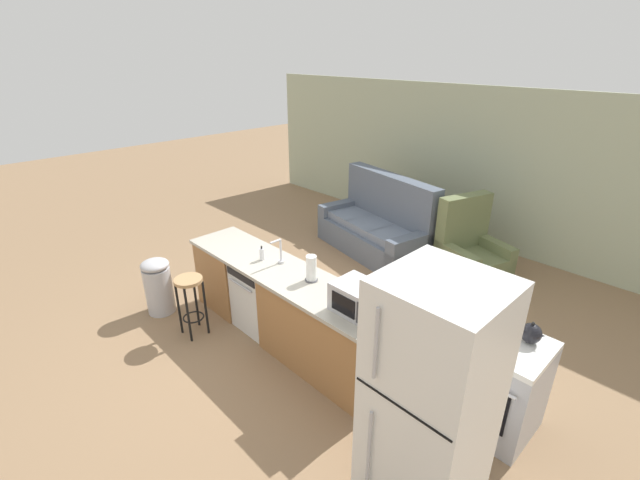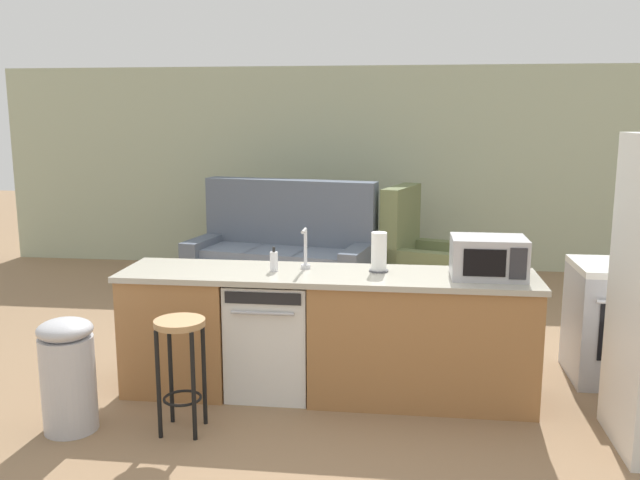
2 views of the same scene
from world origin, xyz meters
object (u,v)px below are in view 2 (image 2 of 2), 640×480
Objects in this scene: trash_bin at (68,374)px; couch at (283,260)px; armchair at (417,262)px; soap_bottle at (274,261)px; dishwasher at (272,335)px; stove_range at (623,322)px; bar_stool at (181,351)px; microwave at (488,257)px; paper_towel_roll at (379,252)px.

trash_bin is 0.35× the size of couch.
soap_bottle is at bearing -109.95° from armchair.
dishwasher is 0.93× the size of stove_range.
bar_stool is (-3.04, -1.25, 0.08)m from stove_range.
couch is (0.05, 3.39, -0.14)m from bar_stool.
bar_stool is 3.39m from couch.
trash_bin is (-2.67, -0.78, -0.66)m from microwave.
couch is (-2.99, 2.13, -0.06)m from stove_range.
trash_bin is at bearing -163.80° from microwave.
armchair is at bearing 70.05° from soap_bottle.
soap_bottle is 0.24× the size of trash_bin.
armchair is (1.53, 3.65, -0.19)m from bar_stool.
dishwasher is 1.14× the size of trash_bin.
paper_towel_roll is 0.38× the size of trash_bin.
paper_towel_roll reaches higher than trash_bin.
bar_stool is at bearing -90.84° from couch.
armchair is at bearing 67.20° from bar_stool.
paper_towel_roll is 1.60× the size of soap_bottle.
soap_bottle is at bearing 33.31° from trash_bin.
armchair is at bearing 58.80° from trash_bin.
dishwasher is at bearing 33.74° from trash_bin.
bar_stool is at bearing -122.20° from dishwasher.
microwave is 1.77× the size of paper_towel_roll.
couch is (-1.90, 2.68, -0.65)m from microwave.
bar_stool is at bearing -123.40° from soap_bottle.
paper_towel_roll is (0.76, 0.08, 0.62)m from dishwasher.
microwave reaches higher than bar_stool.
dishwasher is 0.84m from bar_stool.
bar_stool and trash_bin have the same top height.
soap_bottle is at bearing 56.60° from bar_stool.
soap_bottle is 0.08× the size of couch.
stove_range is at bearing -35.47° from couch.
dishwasher is 4.77× the size of soap_bottle.
dishwasher is 2.98× the size of paper_towel_roll.
trash_bin is 4.36m from armchair.
couch reaches higher than paper_towel_roll.
armchair is at bearing 10.16° from couch.
paper_towel_roll is 0.13× the size of couch.
couch reaches higher than stove_range.
armchair reaches higher than trash_bin.
soap_bottle is 0.95m from bar_stool.
paper_towel_roll reaches higher than microwave.
stove_range is 3.68m from couch.
paper_towel_roll is 0.38× the size of bar_stool.
soap_bottle reaches higher than trash_bin.
stove_range is 0.42× the size of couch.
soap_bottle is (0.02, 0.00, 0.55)m from dishwasher.
paper_towel_roll is 1.53m from bar_stool.
microwave is at bearing 16.20° from trash_bin.
armchair is at bearing 69.68° from dishwasher.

